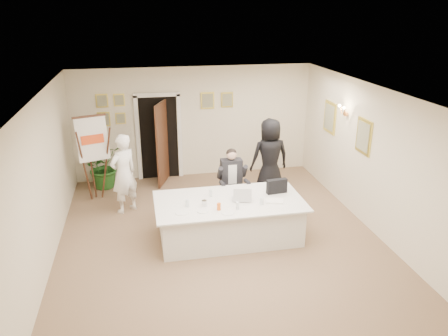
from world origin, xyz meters
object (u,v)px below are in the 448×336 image
at_px(standing_woman, 270,157).
at_px(oj_glass, 219,207).
at_px(seated_man, 232,180).
at_px(paper_stack, 275,201).
at_px(standing_man, 124,174).
at_px(laptop_bag, 277,186).
at_px(conference_table, 229,219).
at_px(laptop, 241,193).
at_px(flip_chart, 94,163).
at_px(potted_palm, 104,166).
at_px(steel_jug, 204,203).

bearing_deg(standing_woman, oj_glass, 51.19).
distance_m(seated_man, oj_glass, 1.59).
bearing_deg(paper_stack, standing_man, 147.09).
xyz_separation_m(laptop_bag, paper_stack, (-0.16, -0.38, -0.12)).
distance_m(conference_table, laptop, 0.57).
bearing_deg(conference_table, flip_chart, 138.43).
bearing_deg(laptop, flip_chart, 153.71).
distance_m(conference_table, oj_glass, 0.63).
xyz_separation_m(seated_man, laptop_bag, (0.68, -0.96, 0.21)).
xyz_separation_m(conference_table, potted_palm, (-2.45, 3.04, 0.14)).
distance_m(laptop, laptop_bag, 0.77).
relative_size(laptop, laptop_bag, 0.89).
relative_size(flip_chart, paper_stack, 6.18).
distance_m(flip_chart, laptop_bag, 4.17).
bearing_deg(conference_table, steel_jug, -163.91).
height_order(standing_woman, laptop, standing_woman).
xyz_separation_m(seated_man, steel_jug, (-0.79, -1.27, 0.12)).
distance_m(standing_woman, paper_stack, 2.15).
distance_m(seated_man, standing_woman, 1.30).
height_order(standing_woman, paper_stack, standing_woman).
bearing_deg(standing_woman, standing_man, 2.38).
bearing_deg(laptop_bag, potted_palm, 132.91).
distance_m(standing_woman, laptop, 2.17).
height_order(paper_stack, steel_jug, steel_jug).
distance_m(conference_table, standing_man, 2.53).
distance_m(conference_table, standing_woman, 2.35).
relative_size(standing_woman, potted_palm, 1.70).
relative_size(seated_man, oj_glass, 10.88).
relative_size(flip_chart, oj_glass, 14.94).
bearing_deg(potted_palm, laptop, -48.75).
distance_m(seated_man, standing_man, 2.28).
bearing_deg(steel_jug, laptop_bag, 11.78).
bearing_deg(seated_man, paper_stack, -57.27).
relative_size(laptop_bag, steel_jug, 3.64).
xyz_separation_m(potted_palm, laptop_bag, (3.42, -2.88, 0.38)).
bearing_deg(conference_table, standing_woman, 54.01).
bearing_deg(steel_jug, standing_man, 130.33).
bearing_deg(steel_jug, flip_chart, 130.74).
distance_m(standing_man, steel_jug, 2.23).
xyz_separation_m(flip_chart, laptop_bag, (3.58, -2.15, 0.02)).
height_order(conference_table, standing_man, standing_man).
bearing_deg(flip_chart, steel_jug, -49.26).
bearing_deg(steel_jug, potted_palm, 121.60).
bearing_deg(oj_glass, seated_man, 69.35).
bearing_deg(steel_jug, conference_table, 16.09).
bearing_deg(flip_chart, laptop, -39.32).
relative_size(standing_woman, oj_glass, 13.95).
xyz_separation_m(flip_chart, paper_stack, (3.42, -2.53, -0.11)).
bearing_deg(standing_woman, laptop_bag, 74.79).
bearing_deg(oj_glass, flip_chart, 131.27).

